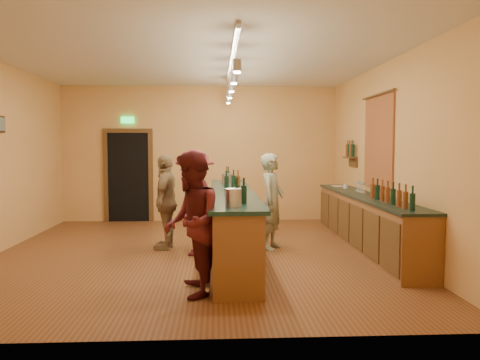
{
  "coord_description": "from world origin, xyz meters",
  "views": [
    {
      "loc": [
        0.38,
        -7.7,
        1.77
      ],
      "look_at": [
        0.78,
        0.2,
        1.21
      ],
      "focal_mm": 35.0,
      "sensor_mm": 36.0,
      "label": 1
    }
  ],
  "objects": [
    {
      "name": "floor",
      "position": [
        0.0,
        0.0,
        0.0
      ],
      "size": [
        7.0,
        7.0,
        0.0
      ],
      "primitive_type": "plane",
      "color": "brown",
      "rests_on": "ground"
    },
    {
      "name": "ceiling",
      "position": [
        0.0,
        0.0,
        3.2
      ],
      "size": [
        6.5,
        7.0,
        0.02
      ],
      "primitive_type": "cube",
      "color": "silver",
      "rests_on": "wall_back"
    },
    {
      "name": "wall_back",
      "position": [
        0.0,
        3.5,
        1.6
      ],
      "size": [
        6.5,
        0.02,
        3.2
      ],
      "primitive_type": "cube",
      "color": "tan",
      "rests_on": "floor"
    },
    {
      "name": "wall_front",
      "position": [
        0.0,
        -3.5,
        1.6
      ],
      "size": [
        6.5,
        0.02,
        3.2
      ],
      "primitive_type": "cube",
      "color": "tan",
      "rests_on": "floor"
    },
    {
      "name": "wall_right",
      "position": [
        3.25,
        0.0,
        1.6
      ],
      "size": [
        0.02,
        7.0,
        3.2
      ],
      "primitive_type": "cube",
      "color": "tan",
      "rests_on": "floor"
    },
    {
      "name": "doorway",
      "position": [
        -1.7,
        3.47,
        1.13
      ],
      "size": [
        1.15,
        0.09,
        2.48
      ],
      "color": "black",
      "rests_on": "wall_back"
    },
    {
      "name": "tapestry",
      "position": [
        3.23,
        0.4,
        1.85
      ],
      "size": [
        0.03,
        1.4,
        1.6
      ],
      "primitive_type": "cube",
      "color": "maroon",
      "rests_on": "wall_right"
    },
    {
      "name": "bottle_shelf",
      "position": [
        3.17,
        1.9,
        1.67
      ],
      "size": [
        0.17,
        0.55,
        0.54
      ],
      "color": "#4F3817",
      "rests_on": "wall_right"
    },
    {
      "name": "back_counter",
      "position": [
        2.97,
        0.18,
        0.49
      ],
      "size": [
        0.6,
        4.55,
        1.27
      ],
      "color": "brown",
      "rests_on": "floor"
    },
    {
      "name": "tasting_bar",
      "position": [
        0.63,
        -0.0,
        0.61
      ],
      "size": [
        0.73,
        5.1,
        1.38
      ],
      "color": "brown",
      "rests_on": "floor"
    },
    {
      "name": "pendant_track",
      "position": [
        0.63,
        -0.0,
        2.98
      ],
      "size": [
        0.11,
        4.6,
        0.5
      ],
      "color": "silver",
      "rests_on": "ceiling"
    },
    {
      "name": "bartender",
      "position": [
        1.34,
        0.3,
        0.83
      ],
      "size": [
        0.61,
        0.71,
        1.66
      ],
      "primitive_type": "imported",
      "rotation": [
        0.0,
        0.0,
        1.16
      ],
      "color": "gray",
      "rests_on": "floor"
    },
    {
      "name": "customer_a",
      "position": [
        0.08,
        -2.2,
        0.86
      ],
      "size": [
        0.71,
        0.88,
        1.72
      ],
      "primitive_type": "imported",
      "rotation": [
        0.0,
        0.0,
        -1.5
      ],
      "color": "#59191E",
      "rests_on": "floor"
    },
    {
      "name": "customer_b",
      "position": [
        -0.49,
        0.41,
        0.82
      ],
      "size": [
        0.54,
        1.01,
        1.64
      ],
      "primitive_type": "imported",
      "rotation": [
        0.0,
        0.0,
        -1.72
      ],
      "color": "#997A51",
      "rests_on": "floor"
    },
    {
      "name": "customer_c",
      "position": [
        0.03,
        -0.04,
        0.87
      ],
      "size": [
        0.83,
        1.21,
        1.73
      ],
      "primitive_type": "imported",
      "rotation": [
        0.0,
        0.0,
        -1.74
      ],
      "color": "#59191E",
      "rests_on": "floor"
    },
    {
      "name": "bar_stool",
      "position": [
        1.32,
        1.7,
        0.48
      ],
      "size": [
        0.31,
        0.31,
        0.63
      ],
      "rotation": [
        0.0,
        0.0,
        0.16
      ],
      "color": "#9A6145",
      "rests_on": "floor"
    }
  ]
}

